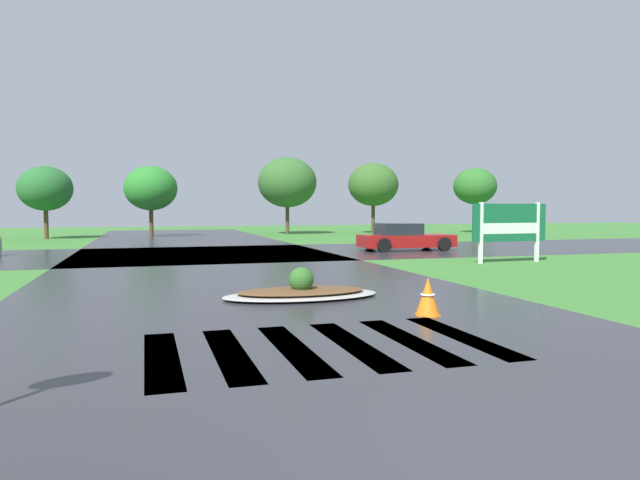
# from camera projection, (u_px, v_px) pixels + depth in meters

# --- Properties ---
(asphalt_roadway) EXTENTS (10.85, 80.00, 0.01)m
(asphalt_roadway) POSITION_uv_depth(u_px,v_px,m) (253.00, 292.00, 13.71)
(asphalt_roadway) COLOR #2B2B30
(asphalt_roadway) RESTS_ON ground
(asphalt_cross_road) EXTENTS (90.00, 9.76, 0.01)m
(asphalt_cross_road) POSITION_uv_depth(u_px,v_px,m) (204.00, 254.00, 25.00)
(asphalt_cross_road) COLOR #2B2B30
(asphalt_cross_road) RESTS_ON ground
(crosswalk_stripes) EXTENTS (4.95, 3.10, 0.01)m
(crosswalk_stripes) POSITION_uv_depth(u_px,v_px,m) (323.00, 346.00, 8.33)
(crosswalk_stripes) COLOR white
(crosswalk_stripes) RESTS_ON ground
(estate_billboard) EXTENTS (3.17, 0.25, 2.20)m
(estate_billboard) POSITION_uv_depth(u_px,v_px,m) (510.00, 225.00, 21.00)
(estate_billboard) COLOR white
(estate_billboard) RESTS_ON ground
(median_island) EXTENTS (3.52, 1.76, 0.68)m
(median_island) POSITION_uv_depth(u_px,v_px,m) (301.00, 292.00, 12.86)
(median_island) COLOR #9E9B93
(median_island) RESTS_ON ground
(car_dark_suv) EXTENTS (4.43, 2.06, 1.28)m
(car_dark_suv) POSITION_uv_depth(u_px,v_px,m) (404.00, 238.00, 27.08)
(car_dark_suv) COLOR maroon
(car_dark_suv) RESTS_ON ground
(traffic_cone) EXTENTS (0.45, 0.45, 0.71)m
(traffic_cone) POSITION_uv_depth(u_px,v_px,m) (428.00, 297.00, 10.71)
(traffic_cone) COLOR orange
(traffic_cone) RESTS_ON ground
(background_treeline) EXTENTS (44.22, 6.15, 6.18)m
(background_treeline) POSITION_uv_depth(u_px,v_px,m) (204.00, 182.00, 41.01)
(background_treeline) COLOR #4C3823
(background_treeline) RESTS_ON ground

